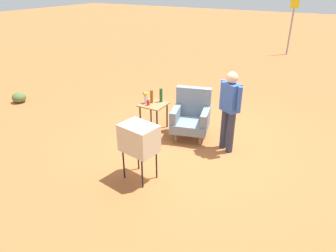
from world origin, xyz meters
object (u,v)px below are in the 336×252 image
armchair (191,115)px  bottle_wine_green (161,95)px  side_table (154,107)px  flower_vase (146,97)px  tv_on_stand (139,139)px  person_standing (230,107)px  soda_can_red (148,103)px  road_sign (292,23)px  bottle_tall_amber (152,97)px

armchair → bottle_wine_green: bearing=174.3°
side_table → bottle_wine_green: 0.33m
side_table → flower_vase: size_ratio=2.36×
tv_on_stand → flower_vase: 2.00m
side_table → person_standing: 1.84m
person_standing → bottle_wine_green: (-1.71, 0.27, -0.15)m
armchair → soda_can_red: size_ratio=8.69×
armchair → road_sign: size_ratio=0.43×
bottle_wine_green → side_table: bearing=-113.5°
armchair → tv_on_stand: size_ratio=1.03×
armchair → soda_can_red: (-0.96, -0.24, 0.19)m
person_standing → side_table: bearing=177.4°
armchair → road_sign: bearing=88.2°
side_table → soda_can_red: soda_can_red is taller
bottle_tall_amber → armchair: bearing=4.6°
bottle_tall_amber → soda_can_red: 0.18m
bottle_wine_green → flower_vase: size_ratio=1.21×
armchair → bottle_wine_green: 0.87m
tv_on_stand → bottle_tall_amber: 2.03m
person_standing → road_sign: (-0.60, 9.71, 0.44)m
side_table → bottle_tall_amber: (-0.07, 0.03, 0.24)m
armchair → soda_can_red: 1.01m
armchair → side_table: (-0.90, -0.11, 0.04)m
soda_can_red → bottle_tall_amber: bearing=92.8°
side_table → bottle_wine_green: size_ratio=1.96×
person_standing → bottle_wine_green: bearing=170.9°
armchair → tv_on_stand: (-0.06, -1.89, 0.28)m
soda_can_red → road_sign: bearing=82.7°
person_standing → bottle_tall_amber: size_ratio=5.47×
tv_on_stand → flower_vase: size_ratio=3.89×
person_standing → flower_vase: bearing=179.3°
tv_on_stand → bottle_wine_green: size_ratio=3.22×
tv_on_stand → person_standing: (0.96, 1.70, 0.16)m
armchair → flower_vase: size_ratio=4.00×
side_table → flower_vase: (-0.17, -0.06, 0.24)m
person_standing → road_sign: size_ratio=0.67×
armchair → road_sign: (0.29, 9.52, 0.88)m
soda_can_red → person_standing: bearing=1.5°
armchair → person_standing: (0.90, -0.19, 0.44)m
road_sign → soda_can_red: size_ratio=20.00×
armchair → person_standing: size_ratio=0.65×
flower_vase → bottle_tall_amber: bearing=40.9°
armchair → side_table: armchair is taller
road_sign → soda_can_red: road_sign is taller
armchair → bottle_tall_amber: 1.01m
tv_on_stand → person_standing: 1.96m
road_sign → side_table: bearing=-97.1°
tv_on_stand → flower_vase: tv_on_stand is taller
side_table → road_sign: size_ratio=0.26×
flower_vase → bottle_wine_green: bearing=44.4°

